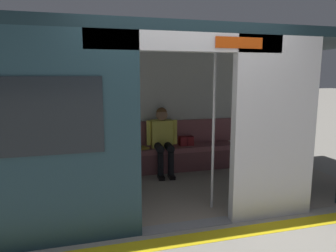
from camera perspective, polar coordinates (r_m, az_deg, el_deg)
The scene contains 9 objects.
ground_plane at distance 3.85m, azimuth 3.48°, elevation -17.83°, with size 60.00×60.00×0.00m, color gray.
platform_edge_strip at distance 3.60m, azimuth 5.12°, elevation -19.87°, with size 8.00×0.24×0.01m, color yellow.
train_car at distance 4.51m, azimuth -2.14°, elevation 6.45°, with size 6.40×2.61×2.32m.
bench_seat at distance 5.62m, azimuth -3.45°, elevation -5.16°, with size 3.31×0.44×0.45m.
person_seated at distance 5.55m, azimuth -1.00°, elevation -1.88°, with size 0.55×0.69×1.18m.
handbag at distance 5.82m, azimuth 3.36°, elevation -2.73°, with size 0.26×0.15×0.17m.
book at distance 5.58m, azimuth -4.66°, elevation -4.02°, with size 0.15×0.22×0.03m, color gold.
grab_pole_door at distance 3.71m, azimuth -5.34°, elevation -1.02°, with size 0.04×0.04×2.18m, color silver.
grab_pole_far at distance 4.03m, azimuth 8.34°, elevation -0.24°, with size 0.04×0.04×2.18m, color silver.
Camera 1 is at (1.12, 3.23, 1.76)m, focal length 33.23 mm.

